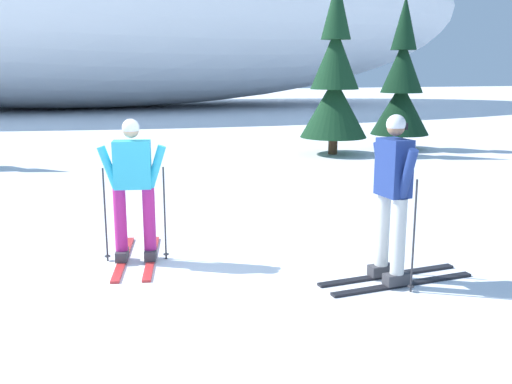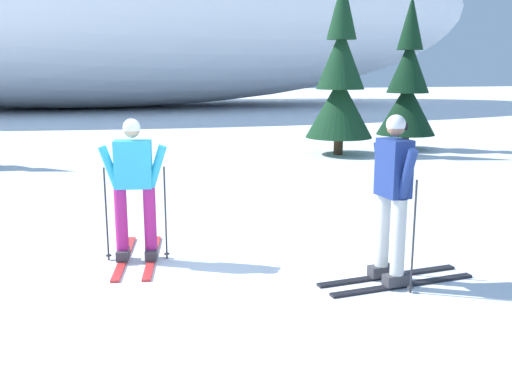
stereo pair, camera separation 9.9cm
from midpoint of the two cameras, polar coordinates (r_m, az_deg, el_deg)
The scene contains 5 objects.
ground_plane at distance 6.52m, azimuth -6.74°, elevation -8.87°, with size 120.00×120.00×0.00m, color white.
skier_cyan_jacket at distance 7.08m, azimuth -12.41°, elevation 0.39°, with size 0.81×1.75×1.75m.
skier_navy_jacket at distance 6.38m, azimuth 12.96°, elevation -0.51°, with size 1.79×0.76×1.86m.
pine_tree_center_right at distance 16.00m, azimuth 7.60°, elevation 10.74°, with size 1.82×1.82×4.72m.
pine_tree_far_right at distance 17.43m, azimuth 14.04°, elevation 10.09°, with size 1.68×1.68×4.35m.
Camera 1 is at (-1.10, -5.99, 2.32)m, focal length 40.46 mm.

